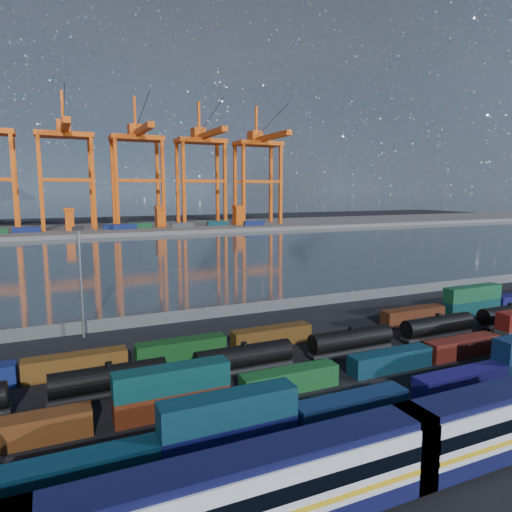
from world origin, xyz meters
name	(u,v)px	position (x,y,z in m)	size (l,w,h in m)	color
ground	(355,367)	(0.00, 0.00, 0.00)	(700.00, 700.00, 0.00)	black
harbor_water	(163,256)	(0.00, 105.00, 0.01)	(700.00, 700.00, 0.00)	#324048
far_quay	(119,229)	(0.00, 210.00, 1.00)	(700.00, 70.00, 2.00)	#514F4C
distant_mountains	(77,129)	(63.02, 1600.00, 220.29)	(2470.00, 1100.00, 520.00)	#1E2630
passenger_train	(252,496)	(-23.09, -20.63, 2.96)	(79.82, 3.43, 5.89)	silver
container_row_south	(431,381)	(1.49, -10.91, 2.18)	(139.78, 2.40, 5.11)	#3A3C3E
container_row_mid	(362,363)	(-0.92, -2.61, 1.63)	(139.55, 2.29, 4.88)	#393C3E
container_row_north	(388,317)	(14.95, 11.64, 1.70)	(141.32, 2.39, 5.09)	navy
tanker_string	(244,358)	(-13.32, 3.97, 1.91)	(105.41, 2.67, 3.81)	black
waterfront_fence	(261,307)	(0.00, 28.00, 1.00)	(160.12, 0.12, 2.20)	#595B5E
yard_light_mast	(80,276)	(-30.00, 26.00, 9.30)	(1.60, 0.40, 16.60)	slate
gantry_cranes	(102,148)	(-7.50, 203.13, 43.14)	(202.07, 51.98, 70.38)	#DB510F
quay_containers	(100,227)	(-11.00, 195.46, 3.30)	(172.58, 10.99, 2.60)	navy
straddle_carriers	(116,217)	(-2.50, 200.00, 7.82)	(140.00, 7.00, 11.10)	#DB510F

